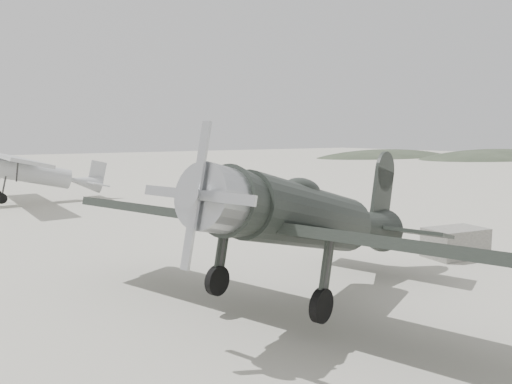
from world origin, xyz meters
TOP-DOWN VIEW (x-y plane):
  - ground at (0.00, 0.00)m, footprint 160.00×160.00m
  - hill_east_north at (60.00, 28.00)m, footprint 36.00×18.00m
  - hill_northeast at (50.00, 40.00)m, footprint 32.00×16.00m
  - lowwing_monoplane at (-4.29, -4.59)m, footprint 7.87×10.80m
  - highwing_monoplane at (-6.24, 15.63)m, footprint 7.49×10.49m
  - equipment_block at (1.92, -3.92)m, footprint 1.91×1.38m

SIDE VIEW (x-z plane):
  - ground at x=0.00m, z-range 0.00..0.00m
  - hill_east_north at x=60.00m, z-range -3.00..3.00m
  - hill_northeast at x=50.00m, z-range -2.60..2.60m
  - equipment_block at x=1.92m, z-range 0.00..0.87m
  - lowwing_monoplane at x=-4.29m, z-range 0.10..3.60m
  - highwing_monoplane at x=-6.24m, z-range 0.38..3.37m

